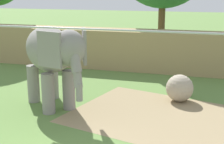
# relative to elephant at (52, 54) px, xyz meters

# --- Properties ---
(dirt_patch) EXTENTS (7.59, 6.22, 0.01)m
(dirt_patch) POSITION_rel_elephant_xyz_m (4.24, 0.15, -2.04)
(dirt_patch) COLOR #937F5B
(dirt_patch) RESTS_ON ground
(embankment_wall) EXTENTS (36.00, 1.80, 2.15)m
(embankment_wall) POSITION_rel_elephant_xyz_m (1.84, 6.96, -0.97)
(embankment_wall) COLOR tan
(embankment_wall) RESTS_ON ground
(elephant) EXTENTS (3.59, 3.34, 3.09)m
(elephant) POSITION_rel_elephant_xyz_m (0.00, 0.00, 0.00)
(elephant) COLOR gray
(elephant) RESTS_ON ground
(enrichment_ball) EXTENTS (1.08, 1.08, 1.08)m
(enrichment_ball) POSITION_rel_elephant_xyz_m (4.45, 2.05, -1.51)
(enrichment_ball) COLOR tan
(enrichment_ball) RESTS_ON ground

